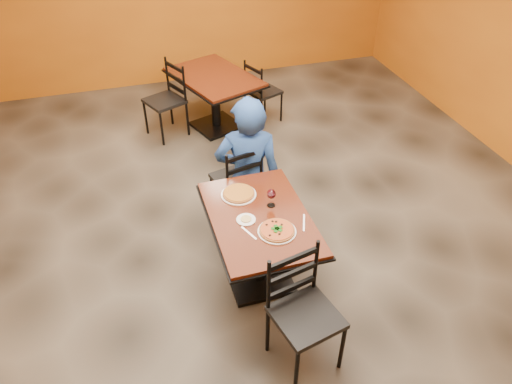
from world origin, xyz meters
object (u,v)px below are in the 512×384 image
object	(u,v)px
plate_main	(277,232)
chair_second_left	(164,101)
chair_main_far	(236,179)
plate_far	(239,195)
table_second	(215,89)
chair_second_right	(263,92)
pizza_far	(239,193)
table_main	(260,234)
side_plate	(246,220)
chair_main_near	(306,317)
wine_glass	(271,197)
diner	(248,161)
pizza_main	(277,230)

from	to	relation	value
plate_main	chair_second_left	bearing A→B (deg)	98.76
chair_main_far	plate_far	xyz separation A→B (m)	(-0.13, -0.63, 0.30)
table_second	plate_far	xyz separation A→B (m)	(-0.36, -2.51, 0.20)
chair_second_right	pizza_far	world-z (taller)	chair_second_right
chair_second_right	plate_main	bearing A→B (deg)	142.47
table_main	chair_second_right	world-z (taller)	chair_second_right
plate_main	side_plate	xyz separation A→B (m)	(-0.20, 0.21, 0.00)
chair_main_near	chair_second_right	distance (m)	3.83
chair_second_left	chair_second_right	world-z (taller)	chair_second_left
chair_main_far	table_main	bearing A→B (deg)	73.56
pizza_far	table_main	bearing A→B (deg)	-74.57
chair_second_right	wine_glass	xyz separation A→B (m)	(-0.80, -2.73, 0.41)
table_main	pizza_far	size ratio (longest dim) A/B	4.39
plate_far	wine_glass	size ratio (longest dim) A/B	1.72
wine_glass	diner	bearing A→B (deg)	87.86
table_second	pizza_far	world-z (taller)	pizza_far
chair_main_far	plate_main	world-z (taller)	chair_main_far
chair_main_near	chair_second_left	size ratio (longest dim) A/B	1.03
table_main	diner	size ratio (longest dim) A/B	0.89
table_second	diner	distance (m)	1.93
plate_far	chair_second_left	bearing A→B (deg)	96.98
chair_main_near	diner	world-z (taller)	diner
table_second	diner	xyz separation A→B (m)	(-0.10, -1.93, 0.13)
chair_second_left	plate_main	size ratio (longest dim) A/B	3.10
chair_main_near	plate_far	distance (m)	1.26
chair_main_near	wine_glass	size ratio (longest dim) A/B	5.49
plate_main	side_plate	distance (m)	0.29
pizza_far	side_plate	size ratio (longest dim) A/B	1.75
table_main	plate_main	xyz separation A→B (m)	(0.07, -0.23, 0.20)
side_plate	chair_second_left	bearing A→B (deg)	95.53
table_second	chair_main_far	bearing A→B (deg)	-96.81
table_second	wine_glass	world-z (taller)	wine_glass
diner	side_plate	bearing A→B (deg)	88.57
plate_main	table_main	bearing A→B (deg)	108.21
plate_far	plate_main	bearing A→B (deg)	-73.42
pizza_far	side_plate	xyz separation A→B (m)	(-0.03, -0.34, -0.02)
chair_main_far	pizza_far	world-z (taller)	chair_main_far
pizza_far	plate_main	bearing A→B (deg)	-73.42
table_main	chair_main_far	distance (m)	0.96
chair_main_near	chair_second_left	world-z (taller)	chair_main_near
chair_second_right	diner	world-z (taller)	diner
chair_main_near	plate_far	world-z (taller)	chair_main_near
pizza_far	side_plate	bearing A→B (deg)	-95.16
table_second	side_plate	distance (m)	2.89
chair_main_far	plate_far	size ratio (longest dim) A/B	2.96
pizza_main	table_main	bearing A→B (deg)	108.21
table_main	side_plate	distance (m)	0.23
chair_main_near	chair_second_right	world-z (taller)	chair_main_near
pizza_main	chair_main_near	bearing A→B (deg)	-89.60
chair_main_far	diner	distance (m)	0.26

